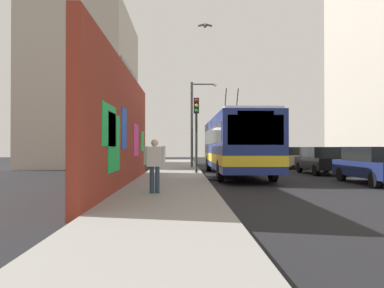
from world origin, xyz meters
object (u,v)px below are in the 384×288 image
at_px(city_bus, 235,143).
at_px(parked_car_champagne, 290,157).
at_px(parked_car_black, 321,160).
at_px(traffic_light, 196,122).
at_px(parked_car_navy, 375,164).
at_px(street_lamp, 195,118).
at_px(parked_car_white, 271,155).
at_px(pedestrian_near_wall, 155,162).

height_order(city_bus, parked_car_champagne, city_bus).
relative_size(parked_car_black, traffic_light, 1.03).
distance_m(city_bus, parked_car_navy, 7.28).
bearing_deg(traffic_light, street_lamp, -1.27).
bearing_deg(parked_car_black, street_lamp, 56.64).
relative_size(parked_car_navy, street_lamp, 0.74).
bearing_deg(parked_car_white, street_lamp, 135.32).
bearing_deg(parked_car_white, city_bus, 158.24).
height_order(city_bus, parked_car_white, city_bus).
bearing_deg(pedestrian_near_wall, traffic_light, -10.35).
xyz_separation_m(parked_car_black, traffic_light, (-1.11, 7.35, 2.10)).
bearing_deg(parked_car_black, city_bus, 100.56).
distance_m(parked_car_white, street_lamp, 10.65).
bearing_deg(street_lamp, parked_car_black, -123.36).
xyz_separation_m(city_bus, parked_car_white, (13.02, -5.20, -0.97)).
xyz_separation_m(pedestrian_near_wall, traffic_light, (8.80, -1.61, 1.82)).
height_order(parked_car_white, traffic_light, traffic_light).
xyz_separation_m(parked_car_champagne, pedestrian_near_wall, (-16.18, 8.96, 0.28)).
relative_size(city_bus, traffic_light, 2.81).
height_order(pedestrian_near_wall, traffic_light, traffic_light).
relative_size(city_bus, parked_car_black, 2.73).
bearing_deg(parked_car_champagne, traffic_light, 135.10).
relative_size(parked_car_navy, parked_car_black, 1.05).
distance_m(parked_car_white, pedestrian_near_wall, 23.73).
bearing_deg(street_lamp, parked_car_white, -44.68).
xyz_separation_m(parked_car_white, traffic_light, (-13.17, 7.35, 2.10)).
bearing_deg(city_bus, parked_car_champagne, -35.71).
bearing_deg(street_lamp, parked_car_navy, -146.03).
relative_size(parked_car_black, parked_car_champagne, 0.86).
distance_m(pedestrian_near_wall, street_lamp, 14.99).
distance_m(pedestrian_near_wall, traffic_light, 9.13).
relative_size(parked_car_champagne, parked_car_white, 1.17).
distance_m(parked_car_champagne, parked_car_white, 5.79).
xyz_separation_m(parked_car_black, parked_car_white, (12.06, -0.00, 0.00)).
relative_size(parked_car_black, pedestrian_near_wall, 2.58).
xyz_separation_m(parked_car_navy, pedestrian_near_wall, (-3.95, 8.96, 0.28)).
height_order(parked_car_black, parked_car_champagne, same).
height_order(parked_car_black, parked_car_white, same).
xyz_separation_m(parked_car_navy, parked_car_black, (5.97, 0.00, -0.00)).
xyz_separation_m(city_bus, street_lamp, (5.72, 2.02, 1.86)).
distance_m(parked_car_navy, parked_car_white, 18.02).
bearing_deg(pedestrian_near_wall, street_lamp, -6.75).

